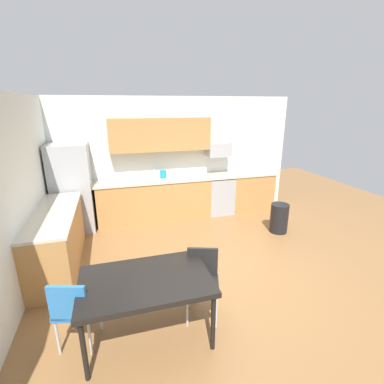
{
  "coord_description": "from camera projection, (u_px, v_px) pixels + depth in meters",
  "views": [
    {
      "loc": [
        -1.35,
        -3.65,
        2.54
      ],
      "look_at": [
        0.0,
        1.0,
        1.0
      ],
      "focal_mm": 26.08,
      "sensor_mm": 36.0,
      "label": 1
    }
  ],
  "objects": [
    {
      "name": "ground_plane",
      "position": [
        209.0,
        269.0,
        4.47
      ],
      "size": [
        12.0,
        12.0,
        0.0
      ],
      "primitive_type": "plane",
      "color": "olive"
    },
    {
      "name": "wall_back",
      "position": [
        172.0,
        157.0,
        6.49
      ],
      "size": [
        5.8,
        0.1,
        2.7
      ],
      "primitive_type": "cube",
      "color": "silver",
      "rests_on": "ground"
    },
    {
      "name": "wall_left",
      "position": [
        4.0,
        207.0,
        3.36
      ],
      "size": [
        0.1,
        5.8,
        2.7
      ],
      "primitive_type": "cube",
      "color": "silver",
      "rests_on": "ground"
    },
    {
      "name": "cabinet_run_back",
      "position": [
        155.0,
        200.0,
        6.31
      ],
      "size": [
        2.5,
        0.6,
        0.9
      ],
      "primitive_type": "cube",
      "color": "#AD7A42",
      "rests_on": "ground"
    },
    {
      "name": "cabinet_run_back_right",
      "position": [
        250.0,
        191.0,
        6.94
      ],
      "size": [
        1.05,
        0.6,
        0.9
      ],
      "primitive_type": "cube",
      "color": "#AD7A42",
      "rests_on": "ground"
    },
    {
      "name": "cabinet_run_left",
      "position": [
        58.0,
        240.0,
        4.46
      ],
      "size": [
        0.6,
        2.0,
        0.9
      ],
      "primitive_type": "cube",
      "color": "#AD7A42",
      "rests_on": "ground"
    },
    {
      "name": "countertop_back",
      "position": [
        176.0,
        179.0,
        6.3
      ],
      "size": [
        4.8,
        0.64,
        0.04
      ],
      "primitive_type": "cube",
      "color": "beige",
      "rests_on": "cabinet_run_back"
    },
    {
      "name": "countertop_left",
      "position": [
        53.0,
        213.0,
        4.32
      ],
      "size": [
        0.64,
        2.0,
        0.04
      ],
      "primitive_type": "cube",
      "color": "beige",
      "rests_on": "cabinet_run_left"
    },
    {
      "name": "upper_cabinets_back",
      "position": [
        160.0,
        135.0,
        6.04
      ],
      "size": [
        2.2,
        0.34,
        0.7
      ],
      "primitive_type": "cube",
      "color": "#AD7A42"
    },
    {
      "name": "refrigerator",
      "position": [
        72.0,
        188.0,
        5.65
      ],
      "size": [
        0.76,
        0.7,
        1.8
      ],
      "primitive_type": "cube",
      "color": "#9EA0A5",
      "rests_on": "ground"
    },
    {
      "name": "oven_range",
      "position": [
        219.0,
        194.0,
        6.72
      ],
      "size": [
        0.6,
        0.6,
        0.91
      ],
      "color": "#999BA0",
      "rests_on": "ground"
    },
    {
      "name": "microwave",
      "position": [
        219.0,
        149.0,
        6.49
      ],
      "size": [
        0.54,
        0.36,
        0.32
      ],
      "primitive_type": "cube",
      "color": "#9EA0A5"
    },
    {
      "name": "sink_basin",
      "position": [
        156.0,
        182.0,
        6.19
      ],
      "size": [
        0.48,
        0.4,
        0.14
      ],
      "primitive_type": "cube",
      "color": "#A5A8AD",
      "rests_on": "countertop_back"
    },
    {
      "name": "sink_faucet",
      "position": [
        154.0,
        173.0,
        6.31
      ],
      "size": [
        0.02,
        0.02,
        0.24
      ],
      "primitive_type": "cylinder",
      "color": "#B2B5BA",
      "rests_on": "countertop_back"
    },
    {
      "name": "dining_table",
      "position": [
        146.0,
        284.0,
        3.02
      ],
      "size": [
        1.4,
        0.9,
        0.74
      ],
      "color": "black",
      "rests_on": "ground"
    },
    {
      "name": "chair_near_table",
      "position": [
        202.0,
        278.0,
        3.41
      ],
      "size": [
        0.51,
        0.51,
        0.85
      ],
      "color": "black",
      "rests_on": "ground"
    },
    {
      "name": "chair_far_side",
      "position": [
        74.0,
        308.0,
        2.91
      ],
      "size": [
        0.5,
        0.5,
        0.85
      ],
      "color": "#2D72B7",
      "rests_on": "ground"
    },
    {
      "name": "trash_bin",
      "position": [
        279.0,
        218.0,
        5.71
      ],
      "size": [
        0.36,
        0.36,
        0.6
      ],
      "primitive_type": "cylinder",
      "color": "black",
      "rests_on": "ground"
    },
    {
      "name": "kettle",
      "position": [
        163.0,
        175.0,
        6.24
      ],
      "size": [
        0.14,
        0.14,
        0.2
      ],
      "primitive_type": "cylinder",
      "color": "#198CBF",
      "rests_on": "countertop_back"
    }
  ]
}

